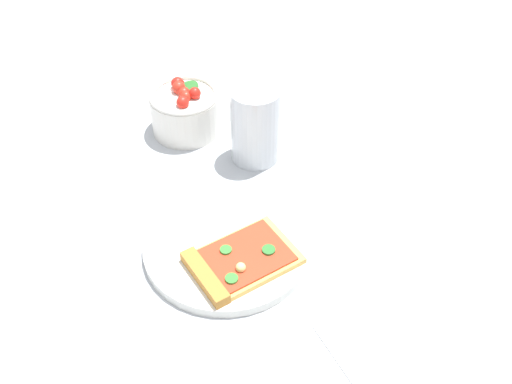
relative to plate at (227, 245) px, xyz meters
name	(u,v)px	position (x,y,z in m)	size (l,w,h in m)	color
ground_plane	(182,245)	(0.02, 0.06, -0.01)	(2.40, 2.40, 0.00)	#B2B7BC
plate	(227,245)	(0.00, 0.00, 0.00)	(0.22, 0.22, 0.01)	silver
pizza_slice_main	(237,262)	(-0.04, 0.00, 0.01)	(0.13, 0.15, 0.02)	#E5B256
salad_bowl	(185,110)	(0.27, 0.00, 0.03)	(0.11, 0.11, 0.08)	white
soda_glass	(255,128)	(0.18, -0.09, 0.05)	(0.08, 0.08, 0.12)	silver
paper_napkin	(388,339)	(-0.19, -0.15, -0.01)	(0.11, 0.14, 0.00)	white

